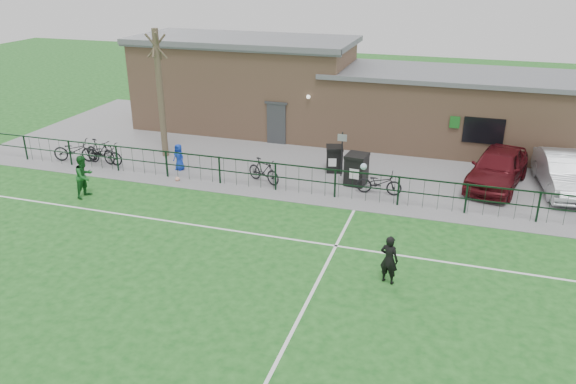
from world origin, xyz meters
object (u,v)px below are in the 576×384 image
(wheelie_bin_right, at_px, (356,170))
(bicycle_a, at_px, (74,150))
(spectator_child, at_px, (179,157))
(car_silver, at_px, (564,173))
(bicycle_c, at_px, (104,153))
(outfield_player, at_px, (84,176))
(car_maroon, at_px, (498,168))
(ball_ground, at_px, (177,179))
(sign_post, at_px, (342,154))
(bicycle_d, at_px, (264,171))
(bicycle_e, at_px, (379,183))
(bicycle_b, at_px, (100,151))
(bare_tree, at_px, (160,95))
(wheelie_bin_left, at_px, (334,160))

(wheelie_bin_right, bearing_deg, bicycle_a, -168.24)
(spectator_child, bearing_deg, car_silver, 25.93)
(bicycle_c, bearing_deg, wheelie_bin_right, -81.29)
(outfield_player, bearing_deg, car_maroon, -61.93)
(spectator_child, relative_size, ball_ground, 6.06)
(spectator_child, bearing_deg, sign_post, 28.28)
(bicycle_d, bearing_deg, spectator_child, 110.00)
(wheelie_bin_right, xyz_separation_m, bicycle_e, (1.10, -0.79, -0.14))
(car_silver, relative_size, bicycle_b, 2.53)
(sign_post, height_order, ball_ground, sign_post)
(bicycle_e, bearing_deg, spectator_child, 86.34)
(bicycle_b, bearing_deg, spectator_child, -72.58)
(car_maroon, distance_m, car_silver, 2.58)
(bare_tree, height_order, outfield_player, bare_tree)
(bicycle_c, height_order, spectator_child, spectator_child)
(sign_post, distance_m, outfield_player, 10.67)
(bare_tree, bearing_deg, bicycle_b, -142.31)
(bicycle_d, bearing_deg, sign_post, -35.28)
(wheelie_bin_left, distance_m, car_maroon, 6.89)
(bicycle_a, relative_size, bicycle_b, 1.09)
(wheelie_bin_left, xyz_separation_m, bicycle_b, (-10.64, -2.27, 0.03))
(wheelie_bin_left, bearing_deg, car_silver, -11.73)
(bicycle_a, distance_m, spectator_child, 5.24)
(wheelie_bin_right, bearing_deg, ball_ground, -158.37)
(car_maroon, relative_size, spectator_child, 3.95)
(bicycle_a, relative_size, spectator_child, 1.69)
(car_silver, bearing_deg, bicycle_e, -165.59)
(wheelie_bin_left, distance_m, bicycle_a, 12.16)
(car_maroon, xyz_separation_m, bicycle_c, (-17.23, -2.67, -0.30))
(sign_post, bearing_deg, wheelie_bin_right, -42.10)
(bare_tree, distance_m, bicycle_c, 3.75)
(car_maroon, bearing_deg, spectator_child, -156.76)
(bare_tree, xyz_separation_m, bicycle_a, (-3.63, -2.02, -2.45))
(bare_tree, height_order, bicycle_e, bare_tree)
(outfield_player, height_order, ball_ground, outfield_player)
(car_maroon, xyz_separation_m, bicycle_e, (-4.53, -2.39, -0.33))
(bicycle_d, distance_m, outfield_player, 7.23)
(sign_post, relative_size, bicycle_b, 1.08)
(bare_tree, distance_m, wheelie_bin_right, 9.85)
(wheelie_bin_right, distance_m, bicycle_a, 13.22)
(wheelie_bin_left, relative_size, sign_post, 0.53)
(wheelie_bin_right, height_order, bicycle_d, wheelie_bin_right)
(outfield_player, bearing_deg, car_silver, -63.98)
(car_maroon, xyz_separation_m, ball_ground, (-13.01, -3.57, -0.73))
(wheelie_bin_left, relative_size, wheelie_bin_right, 0.86)
(spectator_child, bearing_deg, wheelie_bin_left, 33.48)
(bicycle_d, bearing_deg, wheelie_bin_left, -23.40)
(wheelie_bin_left, bearing_deg, bicycle_a, 176.43)
(bicycle_b, bearing_deg, ball_ground, -88.92)
(bicycle_d, bearing_deg, bicycle_c, 114.56)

